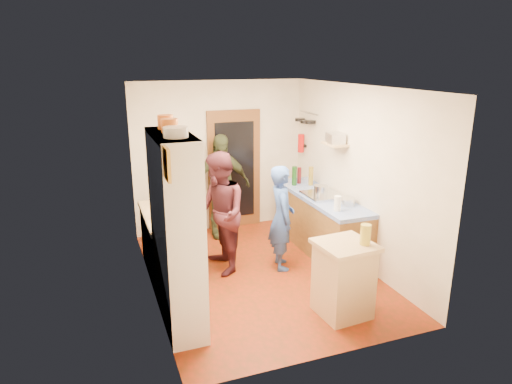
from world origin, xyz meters
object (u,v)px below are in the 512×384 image
person_left (221,213)px  hutch_body (176,232)px  right_counter_base (320,224)px  person_back (221,186)px  person_hob (284,218)px  island_base (343,281)px

person_left → hutch_body: bearing=-36.9°
hutch_body → right_counter_base: hutch_body is taller
hutch_body → person_left: bearing=53.8°
right_counter_base → person_left: person_left is taller
person_left → person_back: size_ratio=0.98×
person_hob → person_left: 0.90m
island_base → person_hob: (-0.15, 1.41, 0.33)m
right_counter_base → island_base: size_ratio=2.56×
hutch_body → person_back: 2.70m
island_base → person_back: person_back is taller
right_counter_base → person_left: bearing=-174.3°
island_base → right_counter_base: bearing=70.1°
person_left → right_counter_base: bearing=95.1°
person_left → person_back: bearing=163.1°
person_back → right_counter_base: bearing=-41.1°
right_counter_base → person_hob: (-0.81, -0.42, 0.34)m
right_counter_base → person_back: person_back is taller
person_left → island_base: bearing=30.8°
person_back → person_left: bearing=-107.0°
hutch_body → right_counter_base: (2.50, 1.30, -0.68)m
island_base → person_back: bearing=102.4°
island_base → person_hob: size_ratio=0.56×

